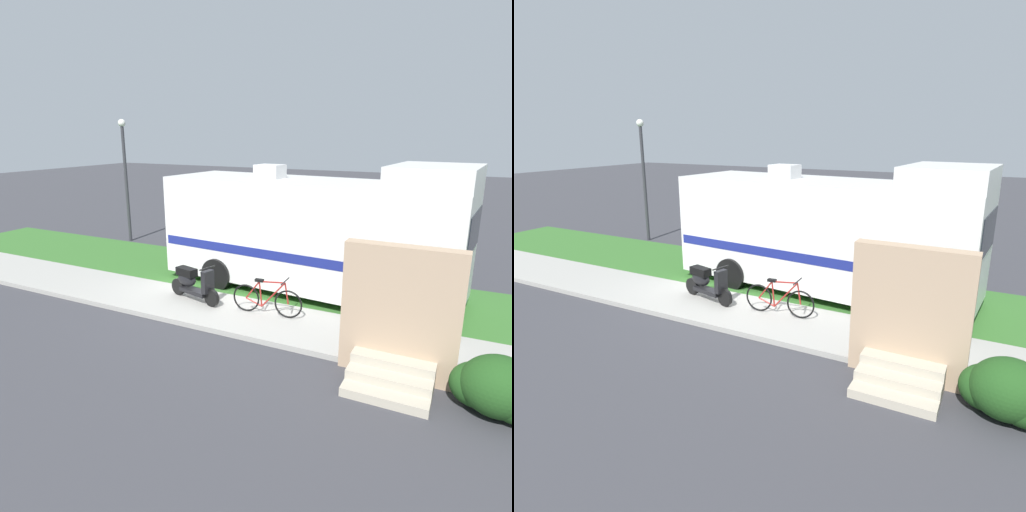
% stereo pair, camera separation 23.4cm
% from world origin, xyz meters
% --- Properties ---
extents(ground_plane, '(80.00, 80.00, 0.00)m').
position_xyz_m(ground_plane, '(0.00, 0.00, 0.00)').
color(ground_plane, '#38383D').
extents(sidewalk, '(24.00, 2.00, 0.12)m').
position_xyz_m(sidewalk, '(0.00, -1.20, 0.06)').
color(sidewalk, '#9E9B93').
rests_on(sidewalk, ground).
extents(grass_strip, '(24.00, 3.40, 0.08)m').
position_xyz_m(grass_strip, '(0.00, 1.50, 0.04)').
color(grass_strip, '#336628').
rests_on(grass_strip, ground).
extents(motorhome_rv, '(8.05, 3.06, 3.52)m').
position_xyz_m(motorhome_rv, '(2.23, 1.19, 1.67)').
color(motorhome_rv, silver).
rests_on(motorhome_rv, ground).
extents(scooter, '(1.65, 0.65, 0.97)m').
position_xyz_m(scooter, '(-0.13, -0.96, 0.58)').
color(scooter, black).
rests_on(scooter, ground).
extents(bicycle, '(1.71, 0.52, 0.89)m').
position_xyz_m(bicycle, '(1.95, -0.97, 0.50)').
color(bicycle, black).
rests_on(bicycle, ground).
extents(pickup_truck_near, '(5.84, 2.22, 1.85)m').
position_xyz_m(pickup_truck_near, '(2.15, 6.05, 0.98)').
color(pickup_truck_near, silver).
rests_on(pickup_truck_near, ground).
extents(porch_steps, '(2.00, 1.26, 2.40)m').
position_xyz_m(porch_steps, '(5.06, -2.29, 0.97)').
color(porch_steps, '#B2A893').
rests_on(porch_steps, ground).
extents(bush_by_porch, '(1.35, 1.01, 0.96)m').
position_xyz_m(bush_by_porch, '(6.64, -2.69, 0.45)').
color(bush_by_porch, '#1E4719').
rests_on(bush_by_porch, ground).
extents(bottle_green, '(0.07, 0.07, 0.24)m').
position_xyz_m(bottle_green, '(4.91, -1.00, 0.22)').
color(bottle_green, '#B2B2B7').
rests_on(bottle_green, ground).
extents(street_lamp_post, '(0.28, 0.28, 4.70)m').
position_xyz_m(street_lamp_post, '(-6.29, 3.60, 2.82)').
color(street_lamp_post, '#333338').
rests_on(street_lamp_post, ground).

